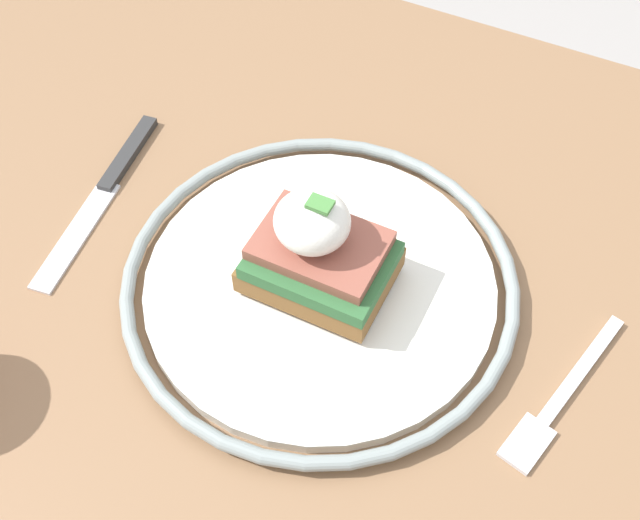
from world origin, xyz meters
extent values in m
cube|color=#846042|center=(0.00, 0.00, 0.73)|extent=(0.82, 0.65, 0.03)
cylinder|color=#846042|center=(0.35, -0.26, 0.36)|extent=(0.06, 0.06, 0.71)
cylinder|color=silver|center=(-0.04, 0.02, 0.75)|extent=(0.25, 0.25, 0.01)
torus|color=gray|center=(-0.04, 0.02, 0.75)|extent=(0.28, 0.28, 0.01)
cube|color=brown|center=(-0.04, 0.02, 0.77)|extent=(0.10, 0.07, 0.02)
cube|color=#2D6033|center=(-0.04, 0.02, 0.78)|extent=(0.09, 0.07, 0.01)
cube|color=brown|center=(-0.04, 0.02, 0.79)|extent=(0.09, 0.06, 0.01)
ellipsoid|color=white|center=(-0.03, 0.02, 0.81)|extent=(0.05, 0.05, 0.04)
cube|color=#47843D|center=(-0.04, 0.02, 0.83)|extent=(0.02, 0.01, 0.00)
cube|color=silver|center=(-0.22, 0.00, 0.74)|extent=(0.03, 0.10, 0.00)
cube|color=silver|center=(-0.21, 0.07, 0.74)|extent=(0.03, 0.04, 0.00)
cube|color=#2D2D2D|center=(0.16, -0.03, 0.74)|extent=(0.02, 0.08, 0.01)
cube|color=silver|center=(0.15, 0.05, 0.74)|extent=(0.03, 0.11, 0.00)
camera|label=1|loc=(-0.18, 0.31, 1.21)|focal=45.00mm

